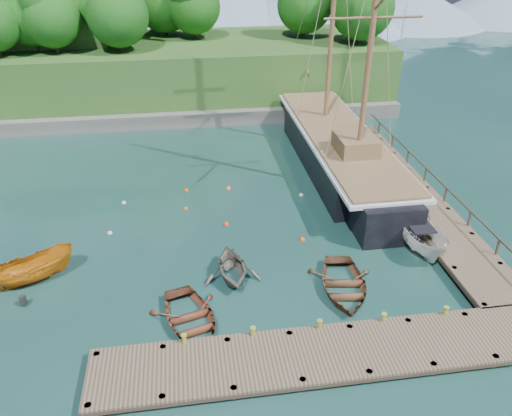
# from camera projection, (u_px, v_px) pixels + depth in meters

# --- Properties ---
(ground) EXTENTS (160.00, 160.00, 0.00)m
(ground) POSITION_uv_depth(u_px,v_px,m) (258.00, 273.00, 26.76)
(ground) COLOR #17372C
(ground) RESTS_ON ground
(dock_near) EXTENTS (20.00, 3.20, 1.10)m
(dock_near) POSITION_uv_depth(u_px,v_px,m) (327.00, 354.00, 21.24)
(dock_near) COLOR #433628
(dock_near) RESTS_ON ground
(dock_east) EXTENTS (3.20, 24.00, 1.10)m
(dock_east) POSITION_uv_depth(u_px,v_px,m) (409.00, 191.00, 33.99)
(dock_east) COLOR #433628
(dock_east) RESTS_ON ground
(bollard_0) EXTENTS (0.26, 0.26, 0.45)m
(bollard_0) POSITION_uv_depth(u_px,v_px,m) (186.00, 352.00, 21.89)
(bollard_0) COLOR olive
(bollard_0) RESTS_ON ground
(bollard_1) EXTENTS (0.26, 0.26, 0.45)m
(bollard_1) POSITION_uv_depth(u_px,v_px,m) (253.00, 345.00, 22.27)
(bollard_1) COLOR olive
(bollard_1) RESTS_ON ground
(bollard_2) EXTENTS (0.26, 0.26, 0.45)m
(bollard_2) POSITION_uv_depth(u_px,v_px,m) (318.00, 338.00, 22.65)
(bollard_2) COLOR olive
(bollard_2) RESTS_ON ground
(bollard_3) EXTENTS (0.26, 0.26, 0.45)m
(bollard_3) POSITION_uv_depth(u_px,v_px,m) (381.00, 331.00, 23.04)
(bollard_3) COLOR olive
(bollard_3) RESTS_ON ground
(bollard_4) EXTENTS (0.26, 0.26, 0.45)m
(bollard_4) POSITION_uv_depth(u_px,v_px,m) (442.00, 324.00, 23.42)
(bollard_4) COLOR olive
(bollard_4) RESTS_ON ground
(rowboat_0) EXTENTS (4.37, 5.27, 0.94)m
(rowboat_0) POSITION_uv_depth(u_px,v_px,m) (191.00, 325.00, 23.38)
(rowboat_0) COLOR brown
(rowboat_0) RESTS_ON ground
(rowboat_1) EXTENTS (3.32, 3.77, 1.88)m
(rowboat_1) POSITION_uv_depth(u_px,v_px,m) (232.00, 278.00, 26.41)
(rowboat_1) COLOR #5E5B50
(rowboat_1) RESTS_ON ground
(rowboat_2) EXTENTS (4.02, 5.16, 0.98)m
(rowboat_2) POSITION_uv_depth(u_px,v_px,m) (343.00, 291.00, 25.52)
(rowboat_2) COLOR brown
(rowboat_2) RESTS_ON ground
(motorboat_orange) EXTENTS (4.60, 3.31, 1.67)m
(motorboat_orange) POSITION_uv_depth(u_px,v_px,m) (36.00, 280.00, 26.25)
(motorboat_orange) COLOR #C66F10
(motorboat_orange) RESTS_ON ground
(cabin_boat_white) EXTENTS (2.03, 5.20, 2.00)m
(cabin_boat_white) POSITION_uv_depth(u_px,v_px,m) (417.00, 248.00, 28.87)
(cabin_boat_white) COLOR silver
(cabin_boat_white) RESTS_ON ground
(schooner) EXTENTS (5.26, 28.31, 20.92)m
(schooner) POSITION_uv_depth(u_px,v_px,m) (339.00, 153.00, 37.65)
(schooner) COLOR black
(schooner) RESTS_ON ground
(mooring_buoy_0) EXTENTS (0.29, 0.29, 0.29)m
(mooring_buoy_0) POSITION_uv_depth(u_px,v_px,m) (110.00, 233.00, 30.15)
(mooring_buoy_0) COLOR silver
(mooring_buoy_0) RESTS_ON ground
(mooring_buoy_1) EXTENTS (0.30, 0.30, 0.30)m
(mooring_buoy_1) POSITION_uv_depth(u_px,v_px,m) (186.00, 209.00, 32.67)
(mooring_buoy_1) COLOR #E06008
(mooring_buoy_1) RESTS_ON ground
(mooring_buoy_2) EXTENTS (0.36, 0.36, 0.36)m
(mooring_buoy_2) POSITION_uv_depth(u_px,v_px,m) (226.00, 225.00, 31.00)
(mooring_buoy_2) COLOR red
(mooring_buoy_2) RESTS_ON ground
(mooring_buoy_3) EXTENTS (0.31, 0.31, 0.31)m
(mooring_buoy_3) POSITION_uv_depth(u_px,v_px,m) (301.00, 196.00, 34.28)
(mooring_buoy_3) COLOR silver
(mooring_buoy_3) RESTS_ON ground
(mooring_buoy_4) EXTENTS (0.33, 0.33, 0.33)m
(mooring_buoy_4) POSITION_uv_depth(u_px,v_px,m) (186.00, 191.00, 34.88)
(mooring_buoy_4) COLOR #DC4908
(mooring_buoy_4) RESTS_ON ground
(mooring_buoy_5) EXTENTS (0.36, 0.36, 0.36)m
(mooring_buoy_5) POSITION_uv_depth(u_px,v_px,m) (229.00, 189.00, 35.13)
(mooring_buoy_5) COLOR orange
(mooring_buoy_5) RESTS_ON ground
(mooring_buoy_6) EXTENTS (0.29, 0.29, 0.29)m
(mooring_buoy_6) POSITION_uv_depth(u_px,v_px,m) (124.00, 203.00, 33.36)
(mooring_buoy_6) COLOR silver
(mooring_buoy_6) RESTS_ON ground
(mooring_buoy_7) EXTENTS (0.35, 0.35, 0.35)m
(mooring_buoy_7) POSITION_uv_depth(u_px,v_px,m) (302.00, 240.00, 29.54)
(mooring_buoy_7) COLOR #DD4B04
(mooring_buoy_7) RESTS_ON ground
(headland) EXTENTS (51.00, 19.31, 12.90)m
(headland) POSITION_uv_depth(u_px,v_px,m) (82.00, 47.00, 49.16)
(headland) COLOR #474744
(headland) RESTS_ON ground
(distant_ridge) EXTENTS (117.00, 40.00, 10.00)m
(distant_ridge) POSITION_uv_depth(u_px,v_px,m) (221.00, 1.00, 84.98)
(distant_ridge) COLOR #728CA5
(distant_ridge) RESTS_ON ground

